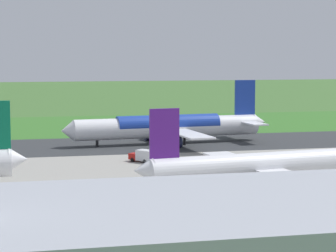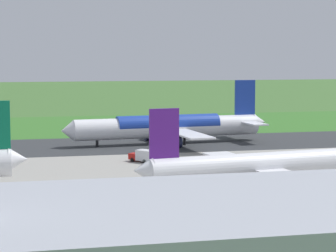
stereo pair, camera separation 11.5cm
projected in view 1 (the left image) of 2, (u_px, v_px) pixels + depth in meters
ground_plane at (185, 143)px, 174.20m from camera, size 800.00×800.00×0.00m
runway_asphalt at (185, 143)px, 174.20m from camera, size 600.00×32.89×0.06m
apron_concrete at (255, 179)px, 124.53m from camera, size 440.00×110.00×0.05m
grass_verge_foreground at (152, 126)px, 214.83m from camera, size 600.00×80.00×0.04m
airliner_main at (169, 127)px, 172.88m from camera, size 54.15×44.38×15.88m
airliner_parked_mid at (266, 165)px, 116.23m from camera, size 47.78×39.24×13.96m
service_truck_baggage at (143, 156)px, 143.30m from camera, size 5.39×5.93×2.65m
no_stopping_sign at (190, 120)px, 218.58m from camera, size 0.60×0.10×2.80m
traffic_cone_orange at (172, 125)px, 214.75m from camera, size 0.40×0.40×0.55m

